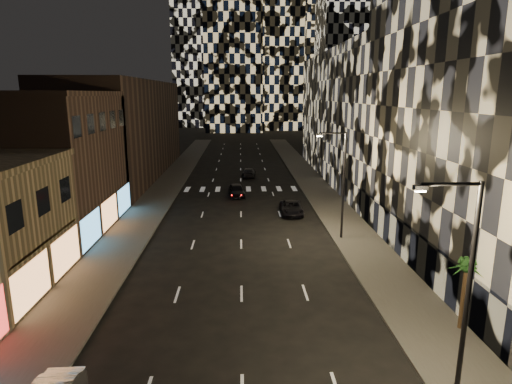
{
  "coord_description": "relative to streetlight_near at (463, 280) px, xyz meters",
  "views": [
    {
      "loc": [
        0.02,
        -4.6,
        12.19
      ],
      "look_at": [
        0.99,
        22.2,
        6.0
      ],
      "focal_mm": 30.0,
      "sensor_mm": 36.0,
      "label": 1
    }
  ],
  "objects": [
    {
      "name": "curb_left",
      "position": [
        -16.25,
        40.0,
        -5.28
      ],
      "size": [
        0.2,
        120.0,
        0.15
      ],
      "primitive_type": "cube",
      "color": "#4C4C47",
      "rests_on": "ground"
    },
    {
      "name": "retail_brown",
      "position": [
        -25.35,
        23.5,
        0.65
      ],
      "size": [
        10.0,
        15.0,
        12.0
      ],
      "primitive_type": "cube",
      "color": "#4A352A",
      "rests_on": "ground"
    },
    {
      "name": "curb_right",
      "position": [
        -0.45,
        40.0,
        -5.28
      ],
      "size": [
        0.2,
        120.0,
        0.15
      ],
      "primitive_type": "cube",
      "color": "#4C4C47",
      "rests_on": "ground"
    },
    {
      "name": "sidewalk_left",
      "position": [
        -18.35,
        40.0,
        -5.28
      ],
      "size": [
        4.0,
        120.0,
        0.15
      ],
      "primitive_type": "cube",
      "color": "#47443F",
      "rests_on": "ground"
    },
    {
      "name": "sidewalk_right",
      "position": [
        1.65,
        40.0,
        -5.28
      ],
      "size": [
        4.0,
        120.0,
        0.15
      ],
      "primitive_type": "cube",
      "color": "#47443F",
      "rests_on": "ground"
    },
    {
      "name": "car_dark_rightlane",
      "position": [
        -3.15,
        27.84,
        -4.69
      ],
      "size": [
        2.31,
        4.84,
        1.33
      ],
      "primitive_type": "imported",
      "rotation": [
        0.0,
        0.0,
        -0.02
      ],
      "color": "black",
      "rests_on": "ground"
    },
    {
      "name": "midrise_base",
      "position": [
        3.95,
        14.5,
        -3.85
      ],
      "size": [
        0.6,
        25.0,
        3.0
      ],
      "primitive_type": "cube",
      "color": "#383838",
      "rests_on": "ground"
    },
    {
      "name": "streetlight_near",
      "position": [
        0.0,
        0.0,
        0.0
      ],
      "size": [
        2.55,
        0.25,
        9.0
      ],
      "color": "black",
      "rests_on": "sidewalk_right"
    },
    {
      "name": "retail_filler_left",
      "position": [
        -25.35,
        50.0,
        1.65
      ],
      "size": [
        10.0,
        40.0,
        14.0
      ],
      "primitive_type": "cube",
      "color": "#4A352A",
      "rests_on": "ground"
    },
    {
      "name": "car_dark_midlane",
      "position": [
        -8.85,
        35.88,
        -4.6
      ],
      "size": [
        2.32,
        4.63,
        1.51
      ],
      "primitive_type": "imported",
      "rotation": [
        0.0,
        0.0,
        0.12
      ],
      "color": "black",
      "rests_on": "ground"
    },
    {
      "name": "car_dark_oncoming",
      "position": [
        -7.13,
        48.35,
        -4.69
      ],
      "size": [
        2.2,
        4.69,
        1.33
      ],
      "primitive_type": "imported",
      "rotation": [
        0.0,
        0.0,
        3.07
      ],
      "color": "black",
      "rests_on": "ground"
    },
    {
      "name": "midrise_filler_right",
      "position": [
        11.65,
        47.0,
        3.65
      ],
      "size": [
        16.0,
        40.0,
        18.0
      ],
      "primitive_type": "cube",
      "color": "#232326",
      "rests_on": "ground"
    },
    {
      "name": "streetlight_far",
      "position": [
        0.0,
        20.0,
        0.0
      ],
      "size": [
        2.55,
        0.25,
        9.0
      ],
      "color": "black",
      "rests_on": "sidewalk_right"
    },
    {
      "name": "palm_tree",
      "position": [
        3.15,
        5.34,
        -2.0
      ],
      "size": [
        1.97,
        1.98,
        3.89
      ],
      "color": "#47331E",
      "rests_on": "sidewalk_right"
    }
  ]
}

